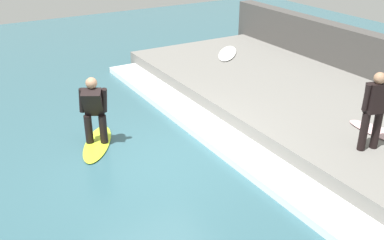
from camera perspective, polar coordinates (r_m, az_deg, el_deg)
The scene contains 7 objects.
ground_plane at distance 8.95m, azimuth -4.50°, elevation -5.18°, with size 28.00×28.00×0.00m, color #335B66.
concrete_ledge at distance 11.10m, azimuth 15.18°, elevation 1.52°, with size 4.40×11.66×0.45m, color slate.
wave_foam_crest at distance 9.60m, azimuth 3.88°, elevation -2.38°, with size 0.83×11.07×0.16m, color white.
surfboard_riding at distance 9.71m, azimuth -11.92°, elevation -2.92°, with size 1.28×1.72×0.06m.
surfer_riding at distance 9.36m, azimuth -12.37°, elevation 1.56°, with size 0.57×0.60×1.44m.
surfer_waiting_near at distance 8.69m, azimuth 22.16°, elevation 1.52°, with size 0.50×0.32×1.50m.
surfboard_spare at distance 14.12m, azimuth 4.52°, elevation 8.46°, with size 1.50×1.60×0.06m.
Camera 1 is at (-3.31, -7.00, 4.49)m, focal length 42.00 mm.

